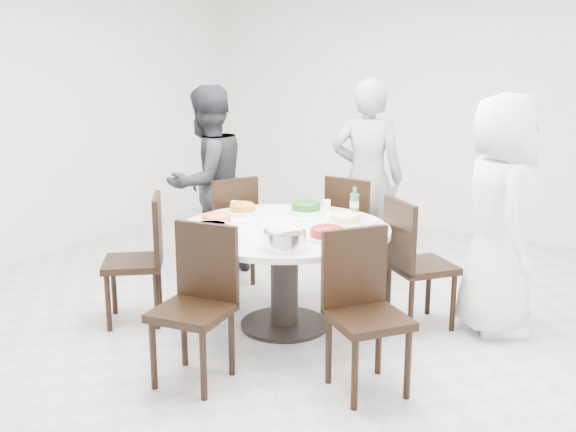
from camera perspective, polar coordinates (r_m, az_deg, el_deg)
The scene contains 23 objects.
floor at distance 5.23m, azimuth 1.42°, elevation -8.22°, with size 6.00×6.00×0.01m, color silver.
wall_back at distance 7.62m, azimuth 13.10°, elevation 9.19°, with size 6.00×0.01×2.80m, color white.
wall_left at distance 6.89m, azimuth -20.82°, elevation 8.22°, with size 0.01×6.00×2.80m, color white.
dining_table at distance 4.86m, azimuth -0.31°, elevation -5.22°, with size 1.50×1.50×0.75m, color white.
chair_ne at distance 4.95m, azimuth 11.25°, elevation -3.94°, with size 0.42×0.42×0.95m, color black.
chair_n at distance 5.78m, azimuth 5.96°, elevation -1.18°, with size 0.42×0.42×0.95m, color black.
chair_nw at distance 5.76m, azimuth -5.37°, elevation -1.20°, with size 0.42×0.42×0.95m, color black.
chair_sw at distance 5.05m, azimuth -13.01°, elevation -3.64°, with size 0.42×0.42×0.95m, color black.
chair_s at distance 4.07m, azimuth -8.15°, elevation -7.72°, with size 0.42×0.42×0.95m, color black.
chair_se at distance 3.95m, azimuth 6.83°, elevation -8.33°, with size 0.42×0.42×0.95m, color black.
diner_right at distance 4.91m, azimuth 17.47°, elevation 0.06°, with size 0.83×0.54×1.69m, color silver.
diner_middle at distance 5.97m, azimuth 6.71°, elevation 3.19°, with size 0.64×0.42×1.75m, color black.
diner_left at distance 5.94m, azimuth -6.84°, elevation 2.83°, with size 0.82×0.64×1.68m, color black.
dish_greens at distance 5.17m, azimuth 1.53°, elevation 0.69°, with size 0.29×0.29×0.07m, color white.
dish_pale at distance 4.83m, azimuth 4.93°, elevation -0.30°, with size 0.27×0.27×0.07m, color white.
dish_orange at distance 5.15m, azimuth -3.87°, elevation 0.56°, with size 0.25×0.25×0.07m, color white.
dish_redbrown at distance 4.43m, azimuth 3.37°, elevation -1.54°, with size 0.30×0.30×0.07m, color white.
dish_tofu at distance 4.83m, azimuth -6.06°, elevation -0.37°, with size 0.27×0.27×0.07m, color white.
rice_bowl at distance 4.22m, azimuth -0.29°, elevation -2.03°, with size 0.27×0.27×0.12m, color silver.
soup_bowl at distance 4.58m, azimuth -6.57°, elevation -1.11°, with size 0.24×0.24×0.07m, color white.
beverage_bottle at distance 5.05m, azimuth 5.64°, elevation 1.18°, with size 0.06×0.06×0.23m, color #2A6A3A.
tea_cups at distance 5.29m, azimuth 3.53°, elevation 1.00°, with size 0.07×0.07×0.08m, color white.
chopsticks at distance 5.32m, azimuth 3.53°, elevation 0.68°, with size 0.24×0.04×0.01m, color tan, non-canonical shape.
Camera 1 is at (2.44, -4.19, 1.95)m, focal length 42.00 mm.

